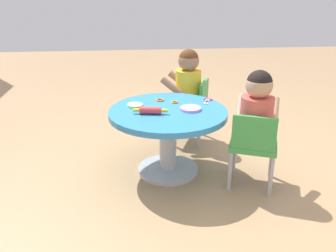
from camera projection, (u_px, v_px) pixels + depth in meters
ground_plane at (168, 171)px, 2.64m from camera, size 10.00×10.00×0.00m
craft_table at (168, 127)px, 2.51m from camera, size 0.82×0.82×0.48m
child_chair_left at (253, 144)px, 2.34m from camera, size 0.39×0.39×0.54m
seated_child_left at (257, 110)px, 2.29m from camera, size 0.42×0.38×0.51m
child_chair_right at (192, 107)px, 3.04m from camera, size 0.39×0.39×0.54m
seated_child_right at (188, 81)px, 2.96m from camera, size 0.38×0.42×0.51m
rolling_pin at (150, 110)px, 2.38m from camera, size 0.07×0.23×0.05m
craft_scissors at (207, 100)px, 2.64m from camera, size 0.14×0.10×0.01m
playdough_blob_0 at (191, 109)px, 2.46m from camera, size 0.15×0.15×0.02m
playdough_blob_1 at (135, 105)px, 2.53m from camera, size 0.11×0.11×0.01m
cookie_cutter_0 at (175, 102)px, 2.60m from camera, size 0.05×0.05×0.01m
cookie_cutter_1 at (151, 109)px, 2.47m from camera, size 0.06×0.06×0.01m
cookie_cutter_2 at (160, 100)px, 2.65m from camera, size 0.06×0.06×0.01m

